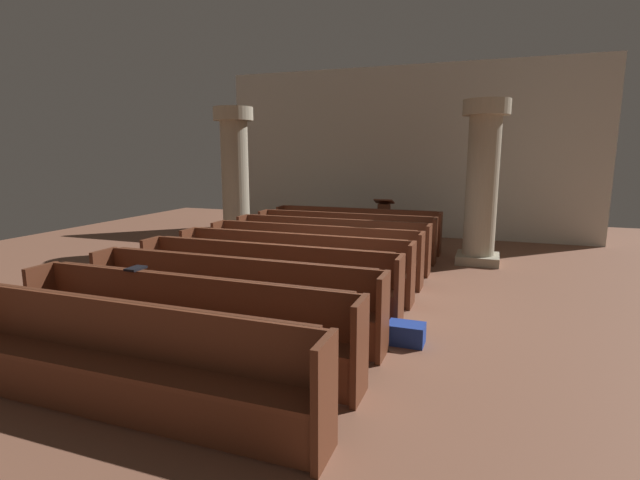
{
  "coord_description": "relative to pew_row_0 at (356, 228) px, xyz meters",
  "views": [
    {
      "loc": [
        2.35,
        -6.89,
        2.23
      ],
      "look_at": [
        -0.41,
        0.68,
        0.75
      ],
      "focal_mm": 26.59,
      "sensor_mm": 36.0,
      "label": 1
    }
  ],
  "objects": [
    {
      "name": "ground_plane",
      "position": [
        0.61,
        -3.71,
        -0.51
      ],
      "size": [
        19.2,
        19.2,
        0.0
      ],
      "primitive_type": "plane",
      "color": "brown"
    },
    {
      "name": "back_wall",
      "position": [
        0.61,
        2.37,
        1.74
      ],
      "size": [
        10.0,
        0.16,
        4.5
      ],
      "primitive_type": "cube",
      "color": "beige",
      "rests_on": "ground"
    },
    {
      "name": "pew_row_0",
      "position": [
        0.0,
        0.0,
        0.0
      ],
      "size": [
        3.9,
        0.46,
        0.95
      ],
      "color": "brown",
      "rests_on": "ground"
    },
    {
      "name": "pew_row_1",
      "position": [
        0.0,
        -0.95,
        0.0
      ],
      "size": [
        3.9,
        0.46,
        0.95
      ],
      "color": "brown",
      "rests_on": "ground"
    },
    {
      "name": "pew_row_2",
      "position": [
        0.0,
        -1.9,
        0.0
      ],
      "size": [
        3.9,
        0.47,
        0.95
      ],
      "color": "brown",
      "rests_on": "ground"
    },
    {
      "name": "pew_row_3",
      "position": [
        0.0,
        -2.85,
        0.0
      ],
      "size": [
        3.9,
        0.47,
        0.95
      ],
      "color": "brown",
      "rests_on": "ground"
    },
    {
      "name": "pew_row_4",
      "position": [
        0.0,
        -3.81,
        0.0
      ],
      "size": [
        3.9,
        0.46,
        0.95
      ],
      "color": "brown",
      "rests_on": "ground"
    },
    {
      "name": "pew_row_5",
      "position": [
        0.0,
        -4.76,
        0.0
      ],
      "size": [
        3.9,
        0.46,
        0.95
      ],
      "color": "brown",
      "rests_on": "ground"
    },
    {
      "name": "pew_row_6",
      "position": [
        0.0,
        -5.71,
        0.0
      ],
      "size": [
        3.9,
        0.47,
        0.95
      ],
      "color": "brown",
      "rests_on": "ground"
    },
    {
      "name": "pew_row_7",
      "position": [
        0.0,
        -6.66,
        0.0
      ],
      "size": [
        3.9,
        0.46,
        0.95
      ],
      "color": "brown",
      "rests_on": "ground"
    },
    {
      "name": "pew_row_8",
      "position": [
        0.0,
        -7.61,
        0.0
      ],
      "size": [
        3.9,
        0.46,
        0.95
      ],
      "color": "brown",
      "rests_on": "ground"
    },
    {
      "name": "pillar_aisle_side",
      "position": [
        2.75,
        -0.53,
        1.2
      ],
      "size": [
        0.91,
        0.91,
        3.26
      ],
      "color": "#9F967E",
      "rests_on": "ground"
    },
    {
      "name": "pillar_far_side",
      "position": [
        -2.7,
        -0.84,
        1.2
      ],
      "size": [
        0.91,
        0.91,
        3.26
      ],
      "color": "#9F967E",
      "rests_on": "ground"
    },
    {
      "name": "lectern",
      "position": [
        0.35,
        1.37,
        -0.05
      ],
      "size": [
        0.48,
        0.45,
        1.08
      ],
      "color": "#562B1A",
      "rests_on": "ground"
    },
    {
      "name": "hymn_book",
      "position": [
        -0.74,
        -6.48,
        0.46
      ],
      "size": [
        0.15,
        0.22,
        0.03
      ],
      "primitive_type": "cube",
      "color": "black",
      "rests_on": "pew_row_7"
    },
    {
      "name": "kneeler_box_blue",
      "position": [
        2.1,
        -5.25,
        -0.38
      ],
      "size": [
        0.43,
        0.3,
        0.25
      ],
      "primitive_type": "cube",
      "color": "navy",
      "rests_on": "ground"
    }
  ]
}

